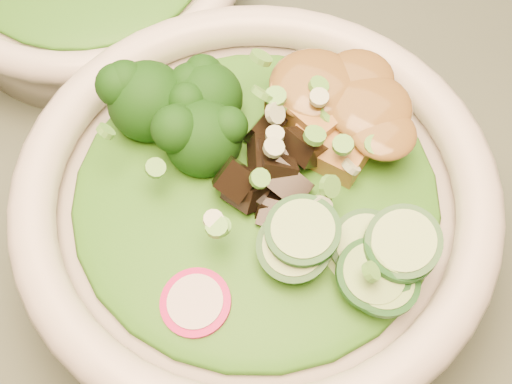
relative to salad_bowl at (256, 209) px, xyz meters
The scene contains 9 objects.
salad_bowl is the anchor object (origin of this frame).
lettuce_bed 0.02m from the salad_bowl, ahead, with size 0.22×0.22×0.03m, color #226114.
broccoli_florets 0.08m from the salad_bowl, behind, with size 0.09×0.08×0.05m, color black, non-canonical shape.
radish_slices 0.08m from the salad_bowl, 91.94° to the right, with size 0.12×0.04×0.02m, color #B70E52, non-canonical shape.
cucumber_slices 0.08m from the salad_bowl, ahead, with size 0.08×0.08×0.04m, color #98C66E, non-canonical shape.
mushroom_heap 0.04m from the salad_bowl, 85.50° to the left, with size 0.08×0.08×0.04m, color black, non-canonical shape.
tofu_cubes 0.08m from the salad_bowl, 84.01° to the left, with size 0.10×0.07×0.04m, color #A96F38, non-canonical shape.
peanut_sauce 0.09m from the salad_bowl, 84.01° to the left, with size 0.08×0.06×0.02m, color brown.
scallion_garnish 0.05m from the salad_bowl, ahead, with size 0.21×0.21×0.03m, color #54A038, non-canonical shape.
Camera 1 is at (-0.06, -0.10, 1.18)m, focal length 50.00 mm.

